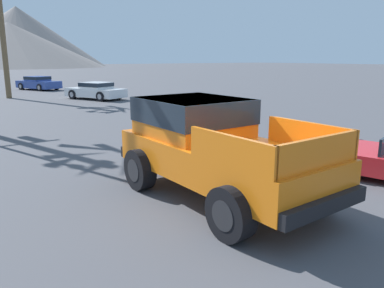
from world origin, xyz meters
TOP-DOWN VIEW (x-y plane):
  - ground_plane at (0.00, 0.00)m, footprint 320.00×320.00m
  - orange_pickup_truck at (-0.42, -0.08)m, footprint 2.49×4.95m
  - parked_car_white at (4.28, 18.81)m, footprint 3.27×4.57m
  - parked_car_blue at (2.94, 29.13)m, footprint 3.22×4.47m

SIDE VIEW (x-z plane):
  - ground_plane at x=0.00m, z-range 0.00..0.00m
  - parked_car_white at x=4.28m, z-range 0.02..1.17m
  - parked_car_blue at x=2.94m, z-range 0.01..1.19m
  - orange_pickup_truck at x=-0.42m, z-range 0.13..2.06m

